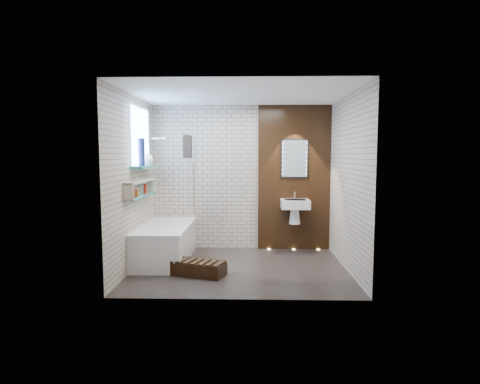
{
  "coord_description": "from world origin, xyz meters",
  "views": [
    {
      "loc": [
        0.15,
        -5.84,
        1.72
      ],
      "look_at": [
        0.0,
        0.15,
        1.15
      ],
      "focal_mm": 29.44,
      "sensor_mm": 36.0,
      "label": 1
    }
  ],
  "objects_px": {
    "washbasin": "(295,207)",
    "bathtub": "(166,242)",
    "walnut_step": "(197,269)",
    "bath_screen": "(191,180)",
    "led_mirror": "(295,159)"
  },
  "relations": [
    {
      "from": "bathtub",
      "to": "washbasin",
      "type": "xyz_separation_m",
      "value": [
        2.17,
        0.62,
        0.5
      ]
    },
    {
      "from": "washbasin",
      "to": "walnut_step",
      "type": "xyz_separation_m",
      "value": [
        -1.55,
        -1.42,
        -0.7
      ]
    },
    {
      "from": "bath_screen",
      "to": "washbasin",
      "type": "relative_size",
      "value": 2.41
    },
    {
      "from": "walnut_step",
      "to": "bathtub",
      "type": "bearing_deg",
      "value": 128.22
    },
    {
      "from": "led_mirror",
      "to": "walnut_step",
      "type": "relative_size",
      "value": 0.88
    },
    {
      "from": "bath_screen",
      "to": "led_mirror",
      "type": "height_order",
      "value": "led_mirror"
    },
    {
      "from": "bath_screen",
      "to": "washbasin",
      "type": "bearing_deg",
      "value": 5.78
    },
    {
      "from": "bathtub",
      "to": "washbasin",
      "type": "bearing_deg",
      "value": 16.01
    },
    {
      "from": "washbasin",
      "to": "led_mirror",
      "type": "xyz_separation_m",
      "value": [
        0.0,
        0.16,
        0.86
      ]
    },
    {
      "from": "washbasin",
      "to": "walnut_step",
      "type": "height_order",
      "value": "washbasin"
    },
    {
      "from": "bathtub",
      "to": "walnut_step",
      "type": "distance_m",
      "value": 1.03
    },
    {
      "from": "bath_screen",
      "to": "washbasin",
      "type": "xyz_separation_m",
      "value": [
        1.82,
        0.18,
        -0.49
      ]
    },
    {
      "from": "bathtub",
      "to": "led_mirror",
      "type": "distance_m",
      "value": 2.68
    },
    {
      "from": "bathtub",
      "to": "led_mirror",
      "type": "xyz_separation_m",
      "value": [
        2.17,
        0.78,
        1.36
      ]
    },
    {
      "from": "washbasin",
      "to": "bathtub",
      "type": "bearing_deg",
      "value": -163.99
    }
  ]
}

